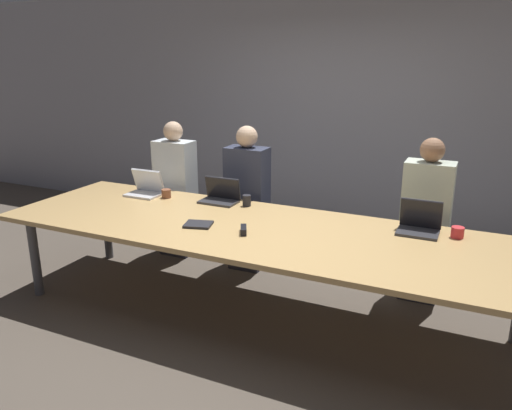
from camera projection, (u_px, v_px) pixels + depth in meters
ground_plane at (255, 316)px, 4.13m from camera, size 24.00×24.00×0.00m
curtain_wall at (340, 115)px, 5.71m from camera, size 12.00×0.06×2.80m
conference_table at (255, 233)px, 3.92m from camera, size 4.22×1.29×0.78m
laptop_far_left at (146, 188)px, 4.78m from camera, size 0.33×0.24×0.24m
person_far_left at (176, 192)px, 5.23m from camera, size 0.40×0.24×1.42m
cup_far_left at (166, 194)px, 4.69m from camera, size 0.09×0.09×0.08m
laptop_far_right at (419, 223)px, 3.78m from camera, size 0.31×0.24×0.25m
person_far_right at (425, 224)px, 4.25m from camera, size 0.40×0.24×1.43m
cup_far_right at (457, 232)px, 3.67m from camera, size 0.09×0.09×0.08m
laptop_far_midleft at (221, 195)px, 4.55m from camera, size 0.35×0.22×0.22m
person_far_midleft at (247, 201)px, 4.87m from camera, size 0.40×0.24×1.43m
cup_far_midleft at (247, 201)px, 4.43m from camera, size 0.07×0.07×0.10m
stapler at (244, 230)px, 3.77m from camera, size 0.11×0.15×0.05m
notebook at (198, 224)px, 3.94m from camera, size 0.25×0.22×0.02m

